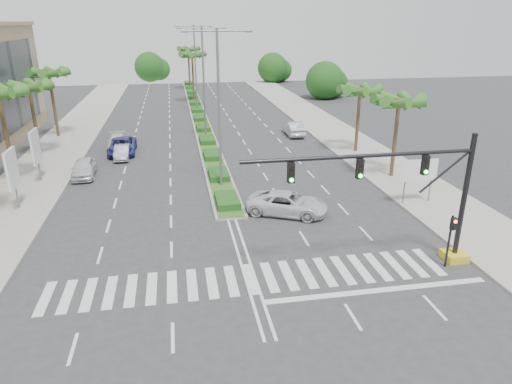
{
  "coord_description": "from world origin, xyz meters",
  "views": [
    {
      "loc": [
        -3.36,
        -20.15,
        12.5
      ],
      "look_at": [
        1.13,
        4.65,
        3.0
      ],
      "focal_mm": 32.0,
      "sensor_mm": 36.0,
      "label": 1
    }
  ],
  "objects_px": {
    "car_parked_c": "(122,146)",
    "car_parked_d": "(117,142)",
    "car_parked_a": "(84,168)",
    "car_parked_b": "(122,152)",
    "car_crossing": "(287,203)",
    "car_right": "(294,128)"
  },
  "relations": [
    {
      "from": "car_parked_b",
      "to": "car_right",
      "type": "height_order",
      "value": "car_right"
    },
    {
      "from": "car_parked_d",
      "to": "car_crossing",
      "type": "relative_size",
      "value": 0.83
    },
    {
      "from": "car_parked_c",
      "to": "car_parked_d",
      "type": "bearing_deg",
      "value": 107.02
    },
    {
      "from": "car_parked_a",
      "to": "car_right",
      "type": "distance_m",
      "value": 24.22
    },
    {
      "from": "car_parked_b",
      "to": "car_parked_c",
      "type": "xyz_separation_m",
      "value": [
        -0.14,
        1.8,
        0.12
      ]
    },
    {
      "from": "car_parked_a",
      "to": "car_parked_d",
      "type": "xyz_separation_m",
      "value": [
        1.82,
        9.2,
        -0.1
      ]
    },
    {
      "from": "car_crossing",
      "to": "car_right",
      "type": "bearing_deg",
      "value": 9.23
    },
    {
      "from": "car_parked_b",
      "to": "car_right",
      "type": "xyz_separation_m",
      "value": [
        18.67,
        6.34,
        0.16
      ]
    },
    {
      "from": "car_parked_a",
      "to": "car_parked_d",
      "type": "relative_size",
      "value": 0.98
    },
    {
      "from": "car_crossing",
      "to": "car_parked_a",
      "type": "bearing_deg",
      "value": 79.16
    },
    {
      "from": "car_parked_c",
      "to": "car_right",
      "type": "height_order",
      "value": "car_right"
    },
    {
      "from": "car_parked_d",
      "to": "car_right",
      "type": "distance_m",
      "value": 19.65
    },
    {
      "from": "car_parked_a",
      "to": "car_parked_b",
      "type": "bearing_deg",
      "value": 59.58
    },
    {
      "from": "car_parked_b",
      "to": "car_parked_d",
      "type": "distance_m",
      "value": 4.2
    },
    {
      "from": "car_parked_d",
      "to": "car_crossing",
      "type": "xyz_separation_m",
      "value": [
        13.26,
        -20.07,
        0.1
      ]
    },
    {
      "from": "car_parked_a",
      "to": "car_right",
      "type": "height_order",
      "value": "car_right"
    },
    {
      "from": "car_crossing",
      "to": "car_right",
      "type": "distance_m",
      "value": 23.16
    },
    {
      "from": "car_parked_a",
      "to": "car_right",
      "type": "relative_size",
      "value": 0.92
    },
    {
      "from": "car_parked_a",
      "to": "car_parked_c",
      "type": "xyz_separation_m",
      "value": [
        2.53,
        6.9,
        0.0
      ]
    },
    {
      "from": "car_right",
      "to": "car_parked_b",
      "type": "bearing_deg",
      "value": 19.2
    },
    {
      "from": "car_crossing",
      "to": "car_parked_b",
      "type": "bearing_deg",
      "value": 62.79
    },
    {
      "from": "car_parked_c",
      "to": "car_parked_b",
      "type": "bearing_deg",
      "value": -85.7
    }
  ]
}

